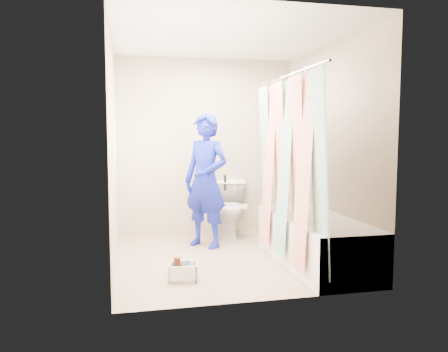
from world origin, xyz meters
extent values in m
plane|color=tan|center=(0.00, 0.00, 0.00)|extent=(2.60, 2.60, 0.00)
cube|color=silver|center=(0.00, 0.00, 2.40)|extent=(2.40, 2.60, 0.02)
cube|color=#B9A98E|center=(0.00, 1.30, 1.20)|extent=(2.40, 0.02, 2.40)
cube|color=#B9A98E|center=(0.00, -1.30, 1.20)|extent=(2.40, 0.02, 2.40)
cube|color=#B9A98E|center=(-1.20, 0.00, 1.20)|extent=(0.02, 2.60, 2.40)
cube|color=#B9A98E|center=(1.20, 0.00, 1.20)|extent=(0.02, 2.60, 2.40)
cube|color=white|center=(0.85, -0.43, 0.25)|extent=(0.70, 1.75, 0.50)
cube|color=white|center=(0.85, -0.43, 0.46)|extent=(0.58, 1.63, 0.06)
cylinder|color=silver|center=(0.52, -0.43, 1.95)|extent=(0.02, 1.90, 0.02)
cube|color=white|center=(0.52, -0.43, 1.02)|extent=(0.06, 1.75, 1.80)
imported|color=silver|center=(0.27, 0.99, 0.37)|extent=(0.60, 0.81, 0.74)
cube|color=white|center=(0.24, 0.87, 0.44)|extent=(0.49, 0.31, 0.03)
cylinder|color=black|center=(0.25, 1.20, 0.71)|extent=(0.04, 0.04, 0.22)
cylinder|color=gold|center=(0.25, 1.20, 0.83)|extent=(0.06, 0.06, 0.03)
cylinder|color=silver|center=(0.38, 1.16, 0.69)|extent=(0.03, 0.03, 0.18)
imported|color=navy|center=(-0.14, 0.57, 0.81)|extent=(0.69, 0.69, 1.62)
cube|color=silver|center=(-0.57, -0.65, 0.01)|extent=(0.31, 0.26, 0.03)
cube|color=silver|center=(-0.69, -0.62, 0.08)|extent=(0.06, 0.21, 0.16)
cube|color=silver|center=(-0.44, -0.67, 0.08)|extent=(0.06, 0.21, 0.16)
cube|color=silver|center=(-0.59, -0.74, 0.08)|extent=(0.27, 0.07, 0.16)
cube|color=silver|center=(-0.55, -0.55, 0.08)|extent=(0.27, 0.07, 0.16)
cylinder|color=#431A0D|center=(-0.62, -0.60, 0.12)|extent=(0.06, 0.06, 0.18)
cylinder|color=silver|center=(-0.51, -0.61, 0.11)|extent=(0.06, 0.06, 0.16)
cylinder|color=beige|center=(-0.56, -0.69, 0.08)|extent=(0.04, 0.04, 0.12)
cylinder|color=#431A0D|center=(-0.64, -0.68, 0.05)|extent=(0.05, 0.05, 0.05)
cylinder|color=yellow|center=(-0.64, -0.68, 0.09)|extent=(0.06, 0.06, 0.01)
imported|color=silver|center=(-0.50, -0.70, 0.11)|extent=(0.09, 0.09, 0.17)
camera|label=1|loc=(-1.06, -4.62, 1.35)|focal=35.00mm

